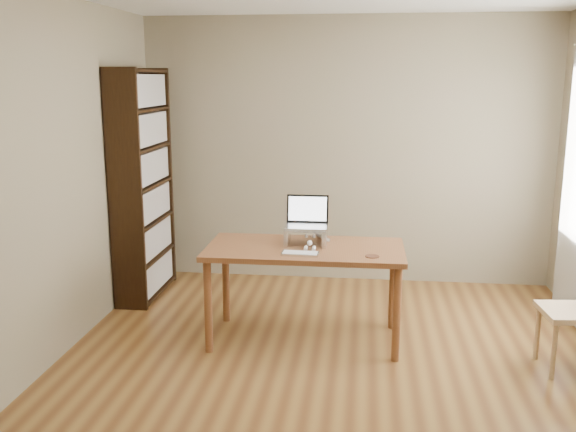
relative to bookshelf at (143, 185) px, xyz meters
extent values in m
cube|color=brown|center=(1.83, -1.55, -1.06)|extent=(4.00, 4.50, 0.02)
cube|color=#837958|center=(1.83, 0.71, 0.25)|extent=(4.00, 0.02, 2.60)
cube|color=#837958|center=(1.83, -3.81, 0.25)|extent=(4.00, 0.02, 2.60)
cube|color=#837958|center=(-0.18, -1.55, 0.25)|extent=(0.02, 4.50, 2.60)
cube|color=black|center=(-0.01, -0.43, 0.00)|extent=(0.30, 0.04, 2.10)
cube|color=black|center=(-0.01, 0.43, 0.00)|extent=(0.30, 0.04, 2.10)
cube|color=black|center=(-0.15, 0.00, 0.00)|extent=(0.02, 0.90, 2.10)
cube|color=black|center=(-0.01, 0.00, -1.02)|extent=(0.30, 0.84, 0.02)
cube|color=black|center=(0.02, 0.00, -0.85)|extent=(0.20, 0.78, 0.28)
cube|color=black|center=(-0.01, 0.00, -0.68)|extent=(0.30, 0.84, 0.03)
cube|color=black|center=(0.02, 0.00, -0.51)|extent=(0.20, 0.78, 0.28)
cube|color=black|center=(-0.01, 0.00, -0.34)|extent=(0.30, 0.84, 0.02)
cube|color=black|center=(0.02, 0.00, -0.17)|extent=(0.20, 0.78, 0.28)
cube|color=black|center=(-0.01, 0.00, 0.00)|extent=(0.30, 0.84, 0.02)
cube|color=black|center=(0.02, 0.00, 0.17)|extent=(0.20, 0.78, 0.28)
cube|color=black|center=(-0.01, 0.00, 0.34)|extent=(0.30, 0.84, 0.02)
cube|color=black|center=(0.02, 0.00, 0.51)|extent=(0.20, 0.78, 0.28)
cube|color=black|center=(-0.01, 0.00, 0.68)|extent=(0.30, 0.84, 0.02)
cube|color=black|center=(0.02, 0.00, 0.85)|extent=(0.20, 0.78, 0.28)
cube|color=black|center=(-0.01, 0.00, 1.02)|extent=(0.30, 0.84, 0.03)
cube|color=brown|center=(1.58, -0.90, -0.32)|extent=(1.51, 0.76, 0.04)
cylinder|color=brown|center=(0.89, -0.59, -0.70)|extent=(0.06, 0.06, 0.71)
cylinder|color=brown|center=(2.28, -0.59, -0.70)|extent=(0.06, 0.06, 0.71)
cylinder|color=brown|center=(0.89, -1.22, -0.70)|extent=(0.06, 0.06, 0.71)
cylinder|color=brown|center=(2.28, -1.22, -0.70)|extent=(0.06, 0.06, 0.71)
cube|color=silver|center=(1.44, -0.82, -0.24)|extent=(0.03, 0.25, 0.12)
cube|color=silver|center=(1.73, -0.82, -0.24)|extent=(0.03, 0.25, 0.12)
cube|color=silver|center=(1.58, -0.82, -0.17)|extent=(0.32, 0.25, 0.01)
cube|color=silver|center=(1.58, -0.82, -0.16)|extent=(0.33, 0.23, 0.02)
cube|color=black|center=(1.58, -0.69, -0.04)|extent=(0.33, 0.05, 0.22)
cube|color=white|center=(1.58, -0.70, -0.04)|extent=(0.30, 0.04, 0.19)
cube|color=silver|center=(1.57, -1.12, -0.29)|extent=(0.28, 0.13, 0.02)
cube|color=white|center=(1.57, -1.12, -0.28)|extent=(0.26, 0.11, 0.00)
cylinder|color=#53301C|center=(2.09, -1.11, -0.30)|extent=(0.10, 0.10, 0.01)
ellipsoid|color=#4F483E|center=(1.62, -0.79, -0.24)|extent=(0.15, 0.34, 0.12)
ellipsoid|color=#4F483E|center=(1.62, -0.68, -0.25)|extent=(0.13, 0.14, 0.11)
ellipsoid|color=#4F483E|center=(1.62, -0.98, -0.22)|extent=(0.09, 0.09, 0.08)
ellipsoid|color=white|center=(1.62, -0.94, -0.26)|extent=(0.08, 0.08, 0.07)
sphere|color=white|center=(1.62, -1.02, -0.24)|extent=(0.04, 0.04, 0.04)
cone|color=#4F483E|center=(1.59, -0.98, -0.18)|extent=(0.03, 0.04, 0.04)
cone|color=#4F483E|center=(1.65, -0.98, -0.18)|extent=(0.03, 0.04, 0.04)
cylinder|color=white|center=(1.59, -0.99, -0.29)|extent=(0.03, 0.08, 0.03)
cylinder|color=white|center=(1.65, -0.99, -0.29)|extent=(0.03, 0.08, 0.03)
cylinder|color=#4F483E|center=(1.71, -0.66, -0.28)|extent=(0.12, 0.18, 0.03)
cube|color=tan|center=(3.47, -1.21, -0.63)|extent=(0.43, 0.43, 0.04)
cylinder|color=tan|center=(3.31, -1.37, -0.84)|extent=(0.04, 0.04, 0.42)
cylinder|color=tan|center=(3.31, -1.05, -0.84)|extent=(0.04, 0.04, 0.42)
camera|label=1|loc=(2.03, -5.61, 0.97)|focal=40.00mm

